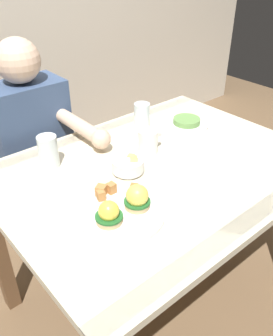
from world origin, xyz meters
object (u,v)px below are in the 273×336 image
(coffee_mug, at_px, (148,140))
(side_plate, at_px, (186,123))
(fruit_bowl, at_px, (128,165))
(dining_table, at_px, (159,189))
(diner_person, at_px, (36,147))
(water_glass_far, at_px, (142,117))
(fork, at_px, (207,157))
(eggs_benedict_plate, at_px, (123,209))
(water_glass_near, at_px, (49,153))

(coffee_mug, xyz_separation_m, side_plate, (0.29, 0.06, -0.04))
(side_plate, bearing_deg, fruit_bowl, -164.03)
(dining_table, distance_m, diner_person, 0.64)
(diner_person, bearing_deg, water_glass_far, -37.02)
(side_plate, distance_m, diner_person, 0.71)
(fork, height_order, side_plate, side_plate)
(eggs_benedict_plate, height_order, side_plate, eggs_benedict_plate)
(dining_table, xyz_separation_m, water_glass_near, (-0.31, 0.27, 0.16))
(side_plate, bearing_deg, diner_person, 142.74)
(side_plate, height_order, diner_person, diner_person)
(dining_table, distance_m, coffee_mug, 0.20)
(dining_table, height_order, fork, fork)
(coffee_mug, distance_m, water_glass_near, 0.39)
(fork, distance_m, diner_person, 0.79)
(fork, relative_size, side_plate, 0.64)
(eggs_benedict_plate, relative_size, fork, 2.11)
(side_plate, bearing_deg, water_glass_near, 171.56)
(dining_table, xyz_separation_m, fruit_bowl, (-0.12, 0.05, 0.14))
(coffee_mug, xyz_separation_m, fork, (0.15, -0.18, -0.05))
(fruit_bowl, relative_size, side_plate, 0.60)
(fruit_bowl, bearing_deg, water_glass_near, 131.19)
(dining_table, xyz_separation_m, coffee_mug, (0.04, 0.11, 0.16))
(water_glass_near, height_order, water_glass_far, water_glass_near)
(water_glass_near, bearing_deg, water_glass_far, 3.52)
(fork, bearing_deg, diner_person, 121.37)
(water_glass_near, relative_size, side_plate, 0.62)
(fruit_bowl, relative_size, coffee_mug, 1.08)
(water_glass_near, height_order, diner_person, diner_person)
(dining_table, height_order, water_glass_near, water_glass_near)
(fork, bearing_deg, dining_table, 159.16)
(fruit_bowl, distance_m, water_glass_near, 0.30)
(fruit_bowl, distance_m, water_glass_far, 0.39)
(eggs_benedict_plate, height_order, diner_person, diner_person)
(eggs_benedict_plate, xyz_separation_m, fruit_bowl, (0.17, 0.18, 0.00))
(fork, height_order, diner_person, diner_person)
(water_glass_near, xyz_separation_m, side_plate, (0.65, -0.10, -0.04))
(eggs_benedict_plate, bearing_deg, water_glass_far, 43.51)
(fork, bearing_deg, eggs_benedict_plate, -172.64)
(water_glass_far, xyz_separation_m, diner_person, (-0.40, 0.30, -0.14))
(fruit_bowl, xyz_separation_m, water_glass_near, (-0.20, 0.23, 0.02))
(fruit_bowl, bearing_deg, coffee_mug, 22.48)
(eggs_benedict_plate, xyz_separation_m, water_glass_near, (-0.03, 0.41, 0.03))
(dining_table, bearing_deg, diner_person, 110.23)
(fruit_bowl, relative_size, water_glass_near, 0.97)
(fork, distance_m, water_glass_near, 0.61)
(fruit_bowl, relative_size, water_glass_far, 1.08)
(fruit_bowl, height_order, coffee_mug, coffee_mug)
(eggs_benedict_plate, relative_size, water_glass_near, 2.18)
(fork, relative_size, diner_person, 0.11)
(coffee_mug, relative_size, water_glass_near, 0.90)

